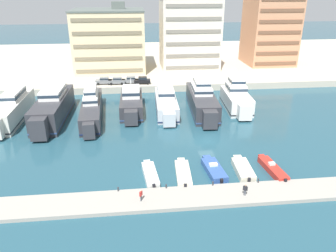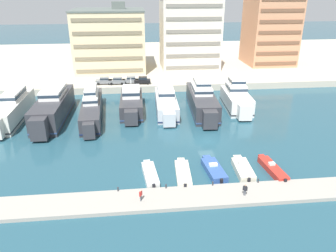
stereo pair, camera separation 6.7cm
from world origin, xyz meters
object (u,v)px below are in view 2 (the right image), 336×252
Objects in this scene: yacht_white_mid_right at (237,98)px; motorboat_red_center at (272,169)px; car_grey_far_left at (104,80)px; car_grey_mid_left at (131,80)px; yacht_charcoal_center_right at (202,100)px; motorboat_cream_center_left at (243,169)px; yacht_silver_center at (166,102)px; motorboat_cream_left at (183,173)px; pedestrian_near_edge at (245,189)px; motorboat_white_far_left at (150,174)px; yacht_charcoal_left at (53,107)px; motorboat_blue_mid_left at (213,169)px; car_black_center_left at (142,80)px; yacht_ivory_far_left at (13,109)px; yacht_charcoal_mid_left at (92,107)px; yacht_charcoal_center_left at (132,103)px; car_grey_left at (117,80)px; pedestrian_mid_deck at (141,194)px.

yacht_white_mid_right reaches higher than motorboat_red_center.
car_grey_mid_left is (6.64, -0.05, 0.00)m from car_grey_far_left.
motorboat_cream_center_left is (0.79, -25.36, -1.91)m from yacht_charcoal_center_right.
yacht_silver_center is 2.50× the size of motorboat_cream_left.
car_grey_far_left is 6.64m from car_grey_mid_left.
pedestrian_near_edge is (-1.06, -31.74, -0.98)m from yacht_charcoal_center_right.
motorboat_cream_left is at bearing -0.70° from motorboat_white_far_left.
yacht_charcoal_center_right is 2.85× the size of motorboat_cream_left.
motorboat_blue_mid_left is at bearing -40.93° from yacht_charcoal_left.
car_grey_far_left is (-29.31, 16.70, 0.27)m from yacht_white_mid_right.
yacht_ivory_far_left is at bearing -145.44° from car_black_center_left.
pedestrian_near_edge is (13.95, -48.89, -1.21)m from car_grey_mid_left.
yacht_charcoal_mid_left is at bearing 125.52° from pedestrian_near_edge.
yacht_charcoal_mid_left is at bearing -121.49° from car_black_center_left.
yacht_charcoal_center_right is 26.76m from motorboat_cream_left.
yacht_ivory_far_left is 2.91× the size of motorboat_white_far_left.
car_black_center_left is at bearing 107.00° from motorboat_cream_center_left.
yacht_charcoal_left reaches higher than car_grey_far_left.
yacht_white_mid_right is 2.24× the size of motorboat_white_far_left.
yacht_ivory_far_left is 2.70× the size of motorboat_red_center.
yacht_white_mid_right is 32.90m from motorboat_white_far_left.
yacht_white_mid_right is at bearing 3.76° from yacht_charcoal_center_right.
car_grey_mid_left is (7.87, 18.33, 0.50)m from yacht_charcoal_mid_left.
yacht_charcoal_left is 39.22m from motorboat_cream_center_left.
car_grey_far_left is (-6.79, 16.21, 0.67)m from yacht_charcoal_center_left.
yacht_ivory_far_left reaches higher than car_black_center_left.
yacht_charcoal_center_left is 14.90m from yacht_charcoal_center_right.
yacht_ivory_far_left reaches higher than car_grey_left.
yacht_charcoal_center_right reaches higher than motorboat_cream_left.
yacht_charcoal_center_left reaches higher than car_grey_far_left.
yacht_charcoal_center_right reaches higher than yacht_ivory_far_left.
yacht_charcoal_left reaches higher than car_grey_mid_left.
motorboat_blue_mid_left is (-11.04, -25.48, -1.91)m from yacht_white_mid_right.
motorboat_red_center is at bearing -41.36° from yacht_charcoal_mid_left.
yacht_ivory_far_left is 49.48m from motorboat_red_center.
yacht_charcoal_center_right reaches higher than pedestrian_near_edge.
yacht_white_mid_right reaches higher than car_grey_mid_left.
motorboat_cream_left is at bearing -90.62° from yacht_silver_center.
yacht_ivory_far_left is 0.88× the size of yacht_charcoal_mid_left.
motorboat_blue_mid_left is 1.70× the size of car_grey_left.
yacht_ivory_far_left is 29.45m from car_grey_mid_left.
pedestrian_mid_deck is at bearing -88.31° from yacht_charcoal_center_left.
car_black_center_left is (-12.81, 41.91, 2.15)m from motorboat_cream_center_left.
pedestrian_near_edge is at bearing -77.21° from car_black_center_left.
yacht_charcoal_center_left is 7.29m from yacht_silver_center.
yacht_charcoal_mid_left is at bearing 0.55° from yacht_ivory_far_left.
pedestrian_mid_deck is at bearing 178.88° from pedestrian_near_edge.
yacht_ivory_far_left is at bearing 177.91° from yacht_charcoal_left.
motorboat_white_far_left reaches higher than motorboat_cream_left.
yacht_silver_center is 32.74m from pedestrian_mid_deck.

